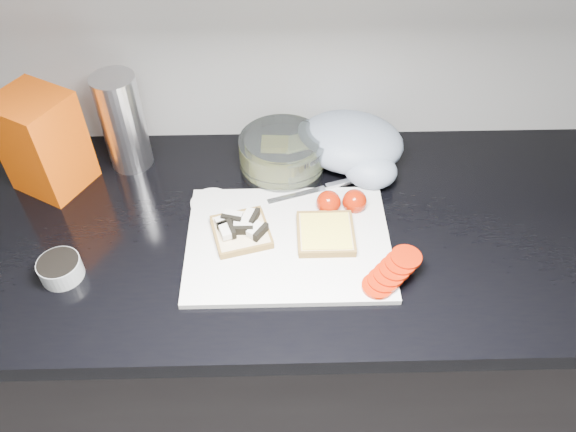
% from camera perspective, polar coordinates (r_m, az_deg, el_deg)
% --- Properties ---
extents(base_cabinet, '(3.50, 0.60, 0.86)m').
position_cam_1_polar(base_cabinet, '(1.53, -3.38, -12.95)').
color(base_cabinet, black).
rests_on(base_cabinet, ground).
extents(countertop, '(3.50, 0.64, 0.04)m').
position_cam_1_polar(countertop, '(1.17, -4.32, -1.50)').
color(countertop, black).
rests_on(countertop, base_cabinet).
extents(cutting_board, '(0.40, 0.30, 0.01)m').
position_cam_1_polar(cutting_board, '(1.11, 0.04, -2.69)').
color(cutting_board, silver).
rests_on(cutting_board, countertop).
extents(bread_left, '(0.14, 0.14, 0.03)m').
position_cam_1_polar(bread_left, '(1.11, -4.83, -1.43)').
color(bread_left, beige).
rests_on(bread_left, cutting_board).
extents(bread_right, '(0.12, 0.12, 0.02)m').
position_cam_1_polar(bread_right, '(1.11, 3.84, -1.79)').
color(bread_right, beige).
rests_on(bread_right, cutting_board).
extents(tomato_slices, '(0.13, 0.12, 0.03)m').
position_cam_1_polar(tomato_slices, '(1.05, 10.51, -5.57)').
color(tomato_slices, '#9D1803').
rests_on(tomato_slices, cutting_board).
extents(knife, '(0.19, 0.07, 0.01)m').
position_cam_1_polar(knife, '(1.21, 3.40, 2.82)').
color(knife, '#BABABF').
rests_on(knife, cutting_board).
extents(seed_tub, '(0.08, 0.08, 0.04)m').
position_cam_1_polar(seed_tub, '(1.13, -22.14, -4.92)').
color(seed_tub, '#979B9C').
rests_on(seed_tub, countertop).
extents(tub_lid, '(0.11, 0.11, 0.01)m').
position_cam_1_polar(tub_lid, '(1.20, -7.80, 1.34)').
color(tub_lid, silver).
rests_on(tub_lid, countertop).
extents(glass_bowl, '(0.19, 0.19, 0.08)m').
position_cam_1_polar(glass_bowl, '(1.25, -0.58, 6.30)').
color(glass_bowl, silver).
rests_on(glass_bowl, countertop).
extents(bread_bag, '(0.18, 0.18, 0.22)m').
position_cam_1_polar(bread_bag, '(1.28, -23.63, 6.87)').
color(bread_bag, '#F85004').
rests_on(bread_bag, countertop).
extents(steel_canister, '(0.09, 0.09, 0.22)m').
position_cam_1_polar(steel_canister, '(1.28, -16.41, 9.10)').
color(steel_canister, silver).
rests_on(steel_canister, countertop).
extents(grocery_bag, '(0.28, 0.27, 0.11)m').
position_cam_1_polar(grocery_bag, '(1.27, 6.62, 7.12)').
color(grocery_bag, '#93A2B5').
rests_on(grocery_bag, countertop).
extents(whole_tomatoes, '(0.11, 0.05, 0.05)m').
position_cam_1_polar(whole_tomatoes, '(1.17, 5.46, 1.42)').
color(whole_tomatoes, '#9D1803').
rests_on(whole_tomatoes, countertop).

